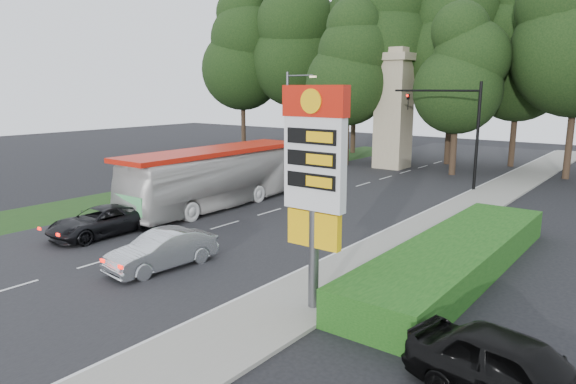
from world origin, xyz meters
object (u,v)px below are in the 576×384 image
Objects in this scene: gas_station_pylon at (315,168)px; streetlight_signs at (290,118)px; transit_bus at (215,178)px; suv_charcoal at (100,222)px; sedan_silver at (162,250)px; traffic_signal_mast at (459,120)px; monument at (394,108)px; parked_car_black at (517,374)px.

gas_station_pylon is 0.86× the size of streetlight_signs.
transit_bus is 2.53× the size of suv_charcoal.
traffic_signal_mast is at bearing 87.17° from sedan_silver.
monument is at bearing 104.26° from sedan_silver.
monument is (-11.20, 28.01, 0.66)m from gas_station_pylon.
streetlight_signs is at bearing 120.17° from sedan_silver.
sedan_silver is at bearing -9.89° from suv_charcoal.
monument is 2.09× the size of suv_charcoal.
parked_car_black is (13.02, -1.09, 0.11)m from sedan_silver.
streetlight_signs is at bearing -171.08° from traffic_signal_mast.
monument reaches higher than traffic_signal_mast.
monument is 2.32× the size of sedan_silver.
transit_bus is (3.68, -11.90, -2.75)m from streetlight_signs.
suv_charcoal is at bearing -79.37° from streetlight_signs.
streetlight_signs reaches higher than gas_station_pylon.
traffic_signal_mast is 23.51m from suv_charcoal.
parked_car_black is (9.82, -23.50, -3.85)m from traffic_signal_mast.
gas_station_pylon reaches higher than transit_bus.
parked_car_black reaches higher than sedan_silver.
parked_car_black is at bearing -5.91° from suv_charcoal.
streetlight_signs is 0.66× the size of transit_bus.
gas_station_pylon is 13.13m from suv_charcoal.
suv_charcoal is at bearing 174.74° from sedan_silver.
traffic_signal_mast is at bearing 33.09° from parked_car_black.
gas_station_pylon is at bearing -35.43° from transit_bus.
suv_charcoal is (-12.56, 0.68, -3.78)m from gas_station_pylon.
suv_charcoal is at bearing 93.83° from parked_car_black.
streetlight_signs is 0.80× the size of monument.
suv_charcoal is 18.99m from parked_car_black.
monument reaches higher than streetlight_signs.
transit_bus reaches higher than suv_charcoal.
parked_car_black is at bearing -43.73° from streetlight_signs.
gas_station_pylon is at bearing -51.04° from streetlight_signs.
sedan_silver is at bearing -176.52° from gas_station_pylon.
streetlight_signs is at bearing -121.97° from monument.
traffic_signal_mast reaches higher than suv_charcoal.
transit_bus is (-12.51, 8.11, -2.75)m from gas_station_pylon.
gas_station_pylon is 0.56× the size of transit_bus.
monument reaches higher than parked_car_black.
traffic_signal_mast is 9.76m from monument.
parked_car_black is (17.50, -29.50, -4.28)m from monument.
traffic_signal_mast reaches higher than sedan_silver.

